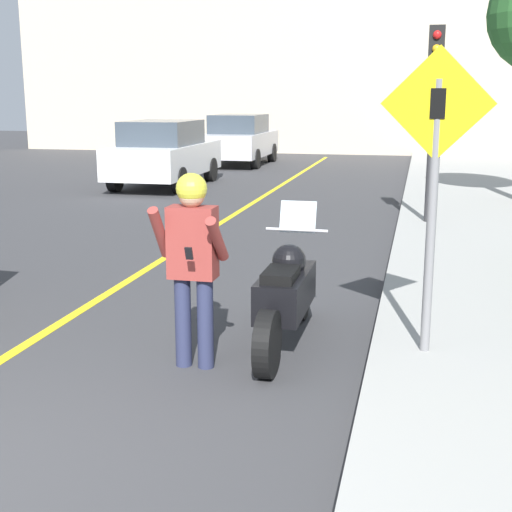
{
  "coord_description": "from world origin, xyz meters",
  "views": [
    {
      "loc": [
        2.96,
        -3.21,
        2.3
      ],
      "look_at": [
        1.45,
        3.28,
        0.8
      ],
      "focal_mm": 50.0,
      "sensor_mm": 36.0,
      "label": 1
    }
  ],
  "objects_px": {
    "person_biker": "(192,251)",
    "parked_car_white": "(164,153)",
    "motorcycle": "(286,294)",
    "traffic_light": "(434,86)",
    "crossing_sign": "(434,173)",
    "parked_car_silver": "(240,139)"
  },
  "relations": [
    {
      "from": "traffic_light",
      "to": "parked_car_silver",
      "type": "distance_m",
      "value": 12.65
    },
    {
      "from": "motorcycle",
      "to": "parked_car_silver",
      "type": "bearing_deg",
      "value": 105.7
    },
    {
      "from": "traffic_light",
      "to": "parked_car_silver",
      "type": "bearing_deg",
      "value": 119.39
    },
    {
      "from": "person_biker",
      "to": "traffic_light",
      "type": "bearing_deg",
      "value": 74.28
    },
    {
      "from": "traffic_light",
      "to": "parked_car_white",
      "type": "height_order",
      "value": "traffic_light"
    },
    {
      "from": "motorcycle",
      "to": "person_biker",
      "type": "xyz_separation_m",
      "value": [
        -0.66,
        -0.74,
        0.53
      ]
    },
    {
      "from": "motorcycle",
      "to": "crossing_sign",
      "type": "xyz_separation_m",
      "value": [
        1.28,
        -0.31,
        1.19
      ]
    },
    {
      "from": "crossing_sign",
      "to": "parked_car_silver",
      "type": "bearing_deg",
      "value": 109.23
    },
    {
      "from": "motorcycle",
      "to": "parked_car_white",
      "type": "bearing_deg",
      "value": 115.44
    },
    {
      "from": "person_biker",
      "to": "parked_car_silver",
      "type": "xyz_separation_m",
      "value": [
        -4.18,
        17.96,
        -0.17
      ]
    },
    {
      "from": "motorcycle",
      "to": "person_biker",
      "type": "bearing_deg",
      "value": -131.69
    },
    {
      "from": "motorcycle",
      "to": "parked_car_silver",
      "type": "distance_m",
      "value": 17.89
    },
    {
      "from": "traffic_light",
      "to": "parked_car_white",
      "type": "distance_m",
      "value": 8.3
    },
    {
      "from": "motorcycle",
      "to": "traffic_light",
      "type": "height_order",
      "value": "traffic_light"
    },
    {
      "from": "motorcycle",
      "to": "traffic_light",
      "type": "xyz_separation_m",
      "value": [
        1.32,
        6.29,
        1.96
      ]
    },
    {
      "from": "person_biker",
      "to": "traffic_light",
      "type": "xyz_separation_m",
      "value": [
        1.98,
        7.03,
        1.42
      ]
    },
    {
      "from": "person_biker",
      "to": "parked_car_white",
      "type": "bearing_deg",
      "value": 111.3
    },
    {
      "from": "crossing_sign",
      "to": "parked_car_silver",
      "type": "relative_size",
      "value": 0.6
    },
    {
      "from": "person_biker",
      "to": "parked_car_white",
      "type": "relative_size",
      "value": 0.4
    },
    {
      "from": "crossing_sign",
      "to": "parked_car_silver",
      "type": "distance_m",
      "value": 18.58
    },
    {
      "from": "parked_car_white",
      "to": "crossing_sign",
      "type": "bearing_deg",
      "value": -60.11
    },
    {
      "from": "parked_car_silver",
      "to": "motorcycle",
      "type": "bearing_deg",
      "value": -74.3
    }
  ]
}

